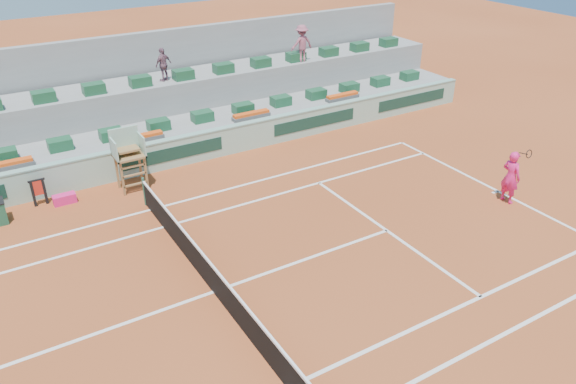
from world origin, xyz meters
name	(u,v)px	position (x,y,z in m)	size (l,w,h in m)	color
ground	(214,292)	(0.00, 0.00, 0.00)	(90.00, 90.00, 0.00)	brown
seating_tier_lower	(108,145)	(0.00, 10.70, 0.60)	(36.00, 4.00, 1.20)	gray
seating_tier_upper	(96,118)	(0.00, 12.30, 1.30)	(36.00, 2.40, 2.60)	gray
stadium_back_wall	(84,89)	(0.00, 13.90, 2.20)	(36.00, 0.40, 4.40)	gray
player_bag	(65,199)	(-2.51, 7.58, 0.18)	(0.80, 0.36, 0.36)	#EC1E71
spectator_mid	(163,64)	(3.19, 11.90, 3.34)	(0.87, 0.36, 1.49)	#7E5464
spectator_right	(302,43)	(10.20, 11.49, 3.50)	(1.16, 0.67, 1.80)	#994C5D
court_lines	(213,292)	(0.00, 0.00, 0.01)	(23.89, 11.09, 0.01)	silver
tennis_net	(212,277)	(0.00, 0.00, 0.53)	(0.10, 11.97, 1.10)	black
advertising_hoarding	(124,163)	(0.02, 8.50, 0.63)	(36.00, 0.34, 1.26)	#94BAA5
umpire_chair	(128,151)	(0.00, 7.50, 1.54)	(1.10, 0.90, 2.40)	brown
seat_row_lower	(111,134)	(0.00, 9.80, 1.42)	(32.90, 0.60, 0.44)	#194D2D
seat_row_upper	(94,89)	(0.00, 11.70, 2.82)	(32.90, 0.60, 0.44)	#194D2D
flower_planters	(78,151)	(-1.50, 9.00, 1.33)	(26.80, 0.36, 0.28)	#525252
towel_rack	(38,190)	(-3.28, 7.91, 0.60)	(0.58, 0.10, 1.03)	black
tennis_player	(511,177)	(11.51, -0.69, 1.01)	(0.52, 0.94, 2.28)	#EC1E71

